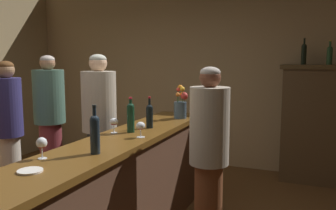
# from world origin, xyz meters

# --- Properties ---
(wall_back) EXTENTS (5.64, 0.12, 2.93)m
(wall_back) POSITION_xyz_m (0.00, 2.91, 1.46)
(wall_back) COLOR tan
(wall_back) RESTS_ON ground
(bar_counter) EXTENTS (0.53, 3.11, 1.01)m
(bar_counter) POSITION_xyz_m (0.39, 0.03, 0.51)
(bar_counter) COLOR #523525
(bar_counter) RESTS_ON ground
(display_cabinet) EXTENTS (1.18, 0.46, 1.59)m
(display_cabinet) POSITION_xyz_m (2.04, 2.59, 0.83)
(display_cabinet) COLOR brown
(display_cabinet) RESTS_ON ground
(wine_bottle_pinot) EXTENTS (0.07, 0.07, 0.34)m
(wine_bottle_pinot) POSITION_xyz_m (0.48, -0.45, 1.16)
(wine_bottle_pinot) COLOR #1A2630
(wine_bottle_pinot) RESTS_ON bar_counter
(wine_bottle_rose) EXTENTS (0.07, 0.07, 0.30)m
(wine_bottle_rose) POSITION_xyz_m (0.43, 0.53, 1.14)
(wine_bottle_rose) COLOR black
(wine_bottle_rose) RESTS_ON bar_counter
(wine_bottle_riesling) EXTENTS (0.07, 0.07, 0.32)m
(wine_bottle_riesling) POSITION_xyz_m (0.36, 0.29, 1.16)
(wine_bottle_riesling) COLOR #133520
(wine_bottle_riesling) RESTS_ON bar_counter
(wine_glass_front) EXTENTS (0.08, 0.08, 0.13)m
(wine_glass_front) POSITION_xyz_m (0.54, 0.13, 1.10)
(wine_glass_front) COLOR white
(wine_glass_front) RESTS_ON bar_counter
(wine_glass_mid) EXTENTS (0.07, 0.07, 0.14)m
(wine_glass_mid) POSITION_xyz_m (0.23, -0.69, 1.11)
(wine_glass_mid) COLOR white
(wine_glass_mid) RESTS_ON bar_counter
(wine_glass_rear) EXTENTS (0.07, 0.07, 0.14)m
(wine_glass_rear) POSITION_xyz_m (0.24, 0.20, 1.10)
(wine_glass_rear) COLOR white
(wine_glass_rear) RESTS_ON bar_counter
(flower_arrangement) EXTENTS (0.16, 0.14, 0.37)m
(flower_arrangement) POSITION_xyz_m (0.52, 1.17, 1.15)
(flower_arrangement) COLOR #3D5261
(flower_arrangement) RESTS_ON bar_counter
(cheese_plate) EXTENTS (0.15, 0.15, 0.01)m
(cheese_plate) POSITION_xyz_m (0.36, -0.93, 1.01)
(cheese_plate) COLOR white
(cheese_plate) RESTS_ON bar_counter
(display_bottle_left) EXTENTS (0.07, 0.07, 0.35)m
(display_bottle_left) POSITION_xyz_m (1.73, 2.59, 1.74)
(display_bottle_left) COLOR black
(display_bottle_left) RESTS_ON display_cabinet
(display_bottle_midleft) EXTENTS (0.07, 0.07, 0.32)m
(display_bottle_midleft) POSITION_xyz_m (2.04, 2.59, 1.72)
(display_bottle_midleft) COLOR #254A28
(display_bottle_midleft) RESTS_ON display_cabinet
(patron_tall) EXTENTS (0.38, 0.38, 1.71)m
(patron_tall) POSITION_xyz_m (-0.29, 0.77, 0.94)
(patron_tall) COLOR #252E33
(patron_tall) RESTS_ON ground
(patron_in_navy) EXTENTS (0.31, 0.31, 1.64)m
(patron_in_navy) POSITION_xyz_m (-1.17, 0.35, 0.92)
(patron_in_navy) COLOR #B7AB99
(patron_in_navy) RESTS_ON ground
(patron_in_grey) EXTENTS (0.38, 0.38, 1.71)m
(patron_in_grey) POSITION_xyz_m (-1.11, 0.93, 0.93)
(patron_in_grey) COLOR maroon
(patron_in_grey) RESTS_ON ground
(bartender) EXTENTS (0.32, 0.32, 1.60)m
(bartender) POSITION_xyz_m (1.10, 0.26, 0.88)
(bartender) COLOR brown
(bartender) RESTS_ON ground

